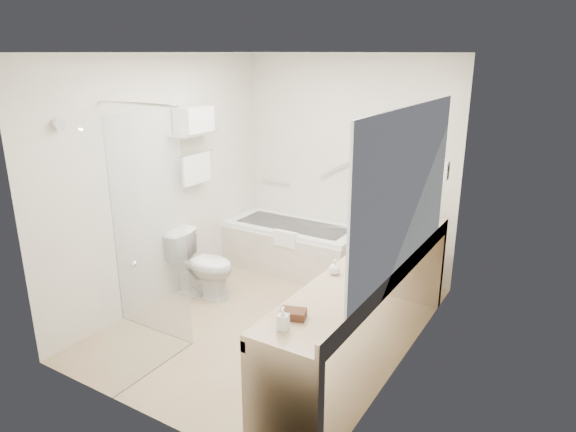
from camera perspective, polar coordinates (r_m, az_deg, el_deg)
The scene contains 25 objects.
floor at distance 5.10m, azimuth -1.79°, elevation -11.66°, with size 3.20×3.20×0.00m, color tan.
ceiling at distance 4.44m, azimuth -2.11°, elevation 17.70°, with size 2.60×3.20×0.10m, color silver.
wall_back at distance 5.98m, azimuth 6.52°, elevation 5.52°, with size 2.60×0.10×2.50m, color silver.
wall_front at distance 3.46m, azimuth -16.63°, elevation -4.22°, with size 2.60×0.10×2.50m, color silver.
wall_left at distance 5.42m, azimuth -13.55°, elevation 3.87°, with size 0.10×3.20×2.50m, color silver.
wall_right at distance 4.08m, azimuth 13.53°, elevation -0.63°, with size 0.10×3.20×2.50m, color silver.
bathtub at distance 6.17m, azimuth 0.58°, elevation -3.41°, with size 1.60×0.73×0.59m.
grab_bar_short at distance 6.46m, azimuth -1.39°, elevation 3.81°, with size 0.03×0.03×0.40m, color silver.
grab_bar_long at distance 5.96m, azimuth 5.92°, elevation 5.51°, with size 0.03×0.03×0.60m, color silver.
shower_enclosure at distance 4.39m, azimuth -15.55°, elevation -2.03°, with size 0.96×0.91×2.11m.
towel_shelf at distance 5.49m, azimuth -10.36°, elevation 9.61°, with size 0.24×0.55×0.81m.
vanity_counter at distance 4.26m, azimuth 8.75°, elevation -8.38°, with size 0.55×2.70×0.95m.
sink at distance 4.52m, azimuth 11.19°, elevation -4.46°, with size 0.40×0.52×0.14m, color white.
faucet at distance 4.44m, azimuth 13.03°, elevation -3.48°, with size 0.03×0.03×0.14m, color silver.
mirror at distance 3.86m, azimuth 13.00°, elevation 3.02°, with size 0.02×2.00×1.20m, color silver.
hairdryer_unit at distance 5.02m, azimuth 16.94°, elevation 4.87°, with size 0.08×0.10×0.18m, color silver.
toilet at distance 5.55m, azimuth -9.43°, elevation -5.37°, with size 0.39×0.71×0.69m, color white.
amenity_basket at distance 3.39m, azimuth 0.55°, elevation -10.83°, with size 0.17×0.11×0.06m, color #452518.
soap_bottle_a at distance 3.26m, azimuth -0.57°, elevation -11.96°, with size 0.07×0.15×0.07m, color silver.
soap_bottle_b at distance 4.02m, azimuth 5.21°, elevation -5.84°, with size 0.09×0.12×0.09m, color silver.
water_bottle_left at distance 5.15m, azimuth 13.98°, elevation -0.42°, with size 0.06×0.06×0.20m.
water_bottle_mid at distance 4.58m, azimuth 10.10°, elevation -2.67°, with size 0.05×0.05×0.17m.
water_bottle_right at distance 5.26m, azimuth 14.02°, elevation -0.05°, with size 0.06×0.06×0.21m.
drinking_glass_near at distance 5.04m, azimuth 12.03°, elevation -1.25°, with size 0.07×0.07×0.09m, color silver.
drinking_glass_far at distance 5.22m, azimuth 13.07°, elevation -0.72°, with size 0.06×0.06×0.08m, color silver.
Camera 1 is at (2.44, -3.71, 2.50)m, focal length 32.00 mm.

